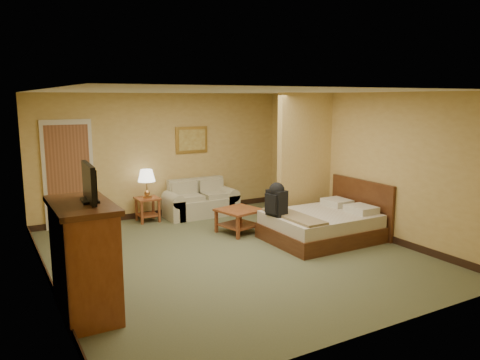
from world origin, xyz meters
TOP-DOWN VIEW (x-y plane):
  - floor at (0.00, 0.00)m, footprint 6.00×6.00m
  - ceiling at (0.00, 0.00)m, footprint 6.00×6.00m
  - back_wall at (0.00, 3.00)m, footprint 5.50×0.02m
  - left_wall at (-2.75, 0.00)m, footprint 0.02×6.00m
  - right_wall at (2.75, 0.00)m, footprint 0.02×6.00m
  - partition at (2.15, 0.93)m, footprint 1.20×0.15m
  - door at (-1.95, 2.96)m, footprint 0.94×0.16m
  - baseboard at (0.00, 2.99)m, footprint 5.50×0.02m
  - loveseat at (0.64, 2.57)m, footprint 1.55×0.72m
  - side_table at (-0.51, 2.65)m, footprint 0.45×0.45m
  - table_lamp at (-0.51, 2.65)m, footprint 0.35×0.35m
  - coffee_table at (0.72, 1.01)m, footprint 0.85×0.85m
  - wall_picture at (0.64, 2.97)m, footprint 0.74×0.04m
  - dresser at (-2.48, -1.00)m, footprint 0.66×1.25m
  - tv at (-2.38, -1.00)m, footprint 0.20×0.72m
  - bed at (1.83, -0.10)m, footprint 1.90×1.55m
  - backpack at (0.97, 0.14)m, footprint 0.28×0.37m

SIDE VIEW (x-z plane):
  - floor at x=0.00m, z-range 0.00..0.00m
  - baseboard at x=0.00m, z-range 0.00..0.12m
  - loveseat at x=0.64m, z-range -0.14..0.65m
  - bed at x=1.83m, z-range -0.23..0.78m
  - coffee_table at x=0.72m, z-range 0.10..0.55m
  - side_table at x=-0.51m, z-range 0.08..0.58m
  - dresser at x=-2.48m, z-range 0.01..1.34m
  - backpack at x=0.97m, z-range 0.51..1.09m
  - table_lamp at x=-0.51m, z-range 0.65..1.23m
  - door at x=-1.95m, z-range -0.02..2.08m
  - back_wall at x=0.00m, z-range 0.00..2.60m
  - left_wall at x=-2.75m, z-range 0.00..2.60m
  - right_wall at x=2.75m, z-range 0.00..2.60m
  - partition at x=2.15m, z-range 0.00..2.60m
  - tv at x=-2.38m, z-range 1.32..1.76m
  - wall_picture at x=0.64m, z-range 1.31..1.89m
  - ceiling at x=0.00m, z-range 2.60..2.60m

